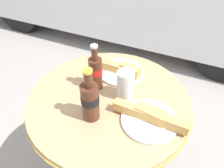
# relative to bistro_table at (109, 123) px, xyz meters

# --- Properties ---
(bistro_table) EXTENTS (0.74, 0.74, 0.71)m
(bistro_table) POSITION_rel_bistro_table_xyz_m (0.00, 0.00, 0.00)
(bistro_table) COLOR gold
(bistro_table) RESTS_ON ground_plane
(cola_bottle_left) EXTENTS (0.07, 0.07, 0.24)m
(cola_bottle_left) POSITION_rel_bistro_table_xyz_m (-0.02, -0.13, 0.28)
(cola_bottle_left) COLOR #4C2819
(cola_bottle_left) RESTS_ON bistro_table
(cola_bottle_right) EXTENTS (0.06, 0.06, 0.22)m
(cola_bottle_right) POSITION_rel_bistro_table_xyz_m (-0.08, 0.04, 0.27)
(cola_bottle_right) COLOR #4C2819
(cola_bottle_right) RESTS_ON bistro_table
(drinking_glass) EXTENTS (0.07, 0.07, 0.14)m
(drinking_glass) POSITION_rel_bistro_table_xyz_m (0.06, 0.04, 0.25)
(drinking_glass) COLOR black
(drinking_glass) RESTS_ON bistro_table
(lunch_plate_near) EXTENTS (0.23, 0.23, 0.06)m
(lunch_plate_near) POSITION_rel_bistro_table_xyz_m (-0.01, 0.18, 0.20)
(lunch_plate_near) COLOR silver
(lunch_plate_near) RESTS_ON bistro_table
(lunch_plate_far) EXTENTS (0.31, 0.23, 0.06)m
(lunch_plate_far) POSITION_rel_bistro_table_xyz_m (0.21, -0.06, 0.21)
(lunch_plate_far) COLOR silver
(lunch_plate_far) RESTS_ON bistro_table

